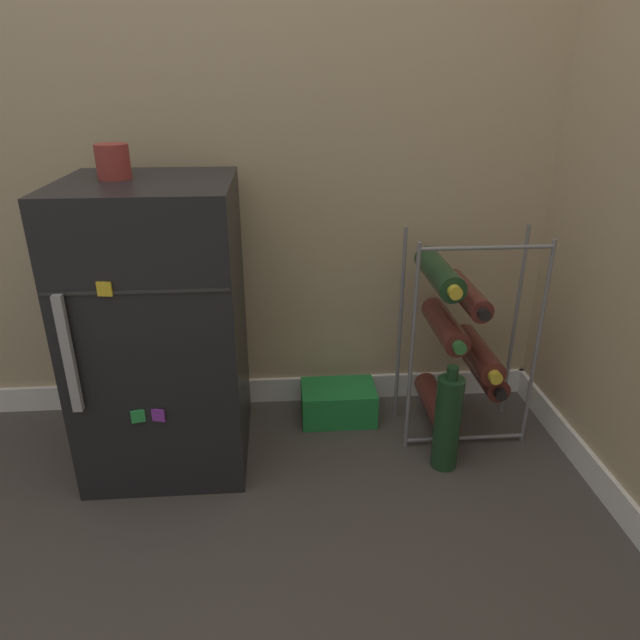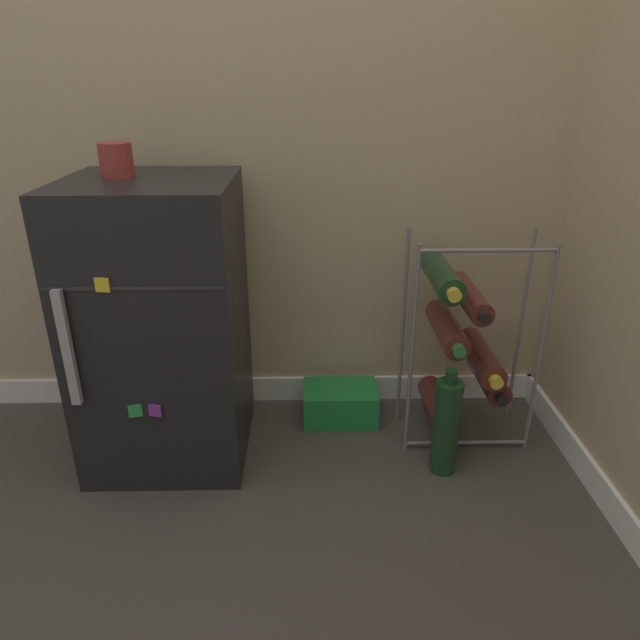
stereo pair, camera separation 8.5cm
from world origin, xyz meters
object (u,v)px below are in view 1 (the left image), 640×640
Objects in this scene: wine_rack at (457,340)px; fridge_top_cup at (113,162)px; mini_fridge at (162,328)px; loose_bottle_floor at (447,422)px; soda_box at (338,402)px.

wine_rack is 7.56× the size of fridge_top_cup.
mini_fridge is 0.89m from loose_bottle_floor.
loose_bottle_floor is at bearing -44.09° from soda_box.
soda_box is (0.54, 0.14, -0.37)m from mini_fridge.
loose_bottle_floor is at bearing -110.45° from wine_rack.
loose_bottle_floor is (0.84, -0.15, -0.27)m from mini_fridge.
soda_box is (-0.37, 0.10, -0.28)m from wine_rack.
fridge_top_cup reaches higher than wine_rack.
fridge_top_cup reaches higher than soda_box.
soda_box is 2.82× the size of fridge_top_cup.
soda_box is 0.42m from loose_bottle_floor.
mini_fridge is 3.36× the size of soda_box.
mini_fridge is 2.50× the size of loose_bottle_floor.
fridge_top_cup is (-0.62, -0.11, 0.84)m from soda_box.
mini_fridge is 0.91m from wine_rack.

